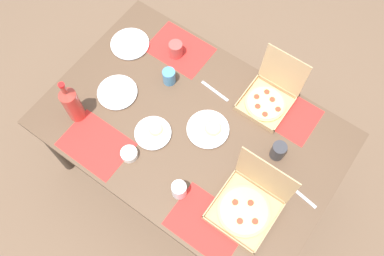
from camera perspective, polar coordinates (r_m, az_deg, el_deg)
The scene contains 20 objects.
ground_plane at distance 2.88m, azimuth -0.00°, elevation -6.14°, with size 6.00×6.00×0.00m, color brown.
dining_table at distance 2.28m, azimuth -0.00°, elevation -1.00°, with size 1.59×1.05×0.74m.
placemat_near_left at distance 2.22m, azimuth -13.31°, elevation -2.26°, with size 0.36×0.26×0.00m, color red.
placemat_near_right at distance 2.04m, azimuth 2.10°, elevation -13.24°, with size 0.36×0.26×0.00m, color red.
placemat_far_left at distance 2.46m, azimuth -1.72°, elevation 10.96°, with size 0.36×0.26×0.00m, color red.
placemat_far_right at distance 2.29m, azimuth 12.84°, elevation 2.20°, with size 0.36×0.26×0.00m, color red.
pizza_box_corner_right at distance 2.02m, azimuth 7.93°, elevation -10.41°, with size 0.30×0.30×0.34m.
pizza_box_edge_far at distance 2.27m, azimuth 10.76°, elevation 4.36°, with size 0.26×0.29×0.29m.
plate_far_right at distance 2.18m, azimuth 2.32°, elevation -0.18°, with size 0.23×0.23×0.03m.
plate_near_left at distance 2.32m, azimuth -10.41°, elevation 4.90°, with size 0.23×0.23×0.02m.
plate_far_left at distance 2.18m, azimuth -5.46°, elevation -0.68°, with size 0.20×0.20×0.03m.
plate_middle at distance 2.49m, azimuth -8.68°, elevation 11.53°, with size 0.23×0.23×0.02m.
soda_bottle at distance 2.20m, azimuth -16.50°, elevation 3.34°, with size 0.09×0.09×0.32m.
cup_spare at distance 2.03m, azimuth -1.82°, elevation -8.63°, with size 0.07×0.07×0.10m, color silver.
cup_dark at distance 2.40m, azimuth -2.29°, elevation 10.93°, with size 0.08×0.08×0.10m, color #BF4742.
cup_clear_right at distance 2.30m, azimuth -3.24°, elevation 7.21°, with size 0.07×0.07×0.10m, color teal.
cup_red at distance 2.13m, azimuth 11.98°, elevation -3.15°, with size 0.07×0.07×0.11m, color #333338.
condiment_bowl at distance 2.14m, azimuth -8.78°, elevation -3.61°, with size 0.09×0.09×0.04m, color white.
fork_by_far_right at distance 2.14m, azimuth 14.97°, elevation -9.03°, with size 0.19×0.02×0.01m, color #B7B7BC.
fork_by_near_left at distance 2.30m, azimuth 3.23°, elevation 5.18°, with size 0.19×0.02×0.01m, color #B7B7BC.
Camera 1 is at (0.53, -0.75, 2.73)m, focal length 38.07 mm.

